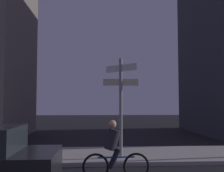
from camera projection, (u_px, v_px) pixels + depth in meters
sidewalk_kerb at (122, 155)px, 10.11m from camera, size 40.00×3.04×0.14m
signpost at (121, 98)px, 9.45m from camera, size 1.27×1.01×3.53m
cyclist at (114, 152)px, 7.16m from camera, size 1.82×0.33×1.61m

